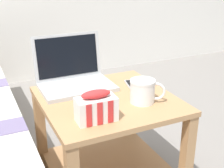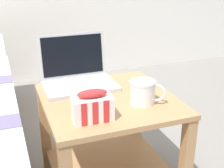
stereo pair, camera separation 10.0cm
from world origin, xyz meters
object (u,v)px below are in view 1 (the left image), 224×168
(snack_bag, at_px, (96,107))
(cell_phone, at_px, (136,86))
(mug_front_left, at_px, (143,90))
(laptop, at_px, (74,77))

(snack_bag, height_order, cell_phone, snack_bag)
(mug_front_left, xyz_separation_m, snack_bag, (-0.24, -0.07, -0.00))
(cell_phone, bearing_deg, mug_front_left, -110.07)
(laptop, distance_m, mug_front_left, 0.35)
(snack_bag, relative_size, cell_phone, 0.92)
(laptop, bearing_deg, mug_front_left, -55.61)
(mug_front_left, relative_size, snack_bag, 0.90)
(mug_front_left, xyz_separation_m, cell_phone, (0.06, 0.16, -0.05))
(mug_front_left, bearing_deg, laptop, 124.39)
(laptop, relative_size, mug_front_left, 2.42)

